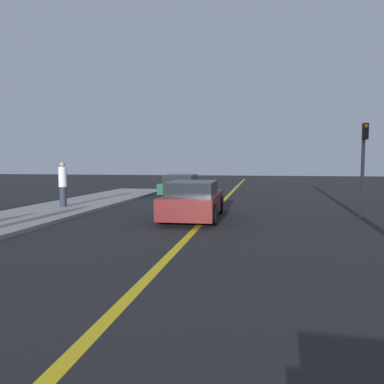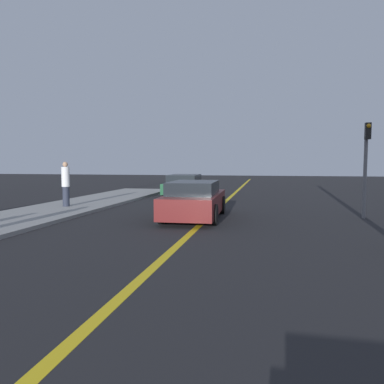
{
  "view_description": "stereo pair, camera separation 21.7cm",
  "coord_description": "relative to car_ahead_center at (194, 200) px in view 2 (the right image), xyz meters",
  "views": [
    {
      "loc": [
        1.84,
        4.54,
        1.94
      ],
      "look_at": [
        -0.15,
        15.37,
        1.06
      ],
      "focal_mm": 35.0,
      "sensor_mm": 36.0,
      "label": 1
    },
    {
      "loc": [
        2.05,
        4.58,
        1.94
      ],
      "look_at": [
        -0.15,
        15.37,
        1.06
      ],
      "focal_mm": 35.0,
      "sensor_mm": 36.0,
      "label": 2
    }
  ],
  "objects": [
    {
      "name": "road_center_line",
      "position": [
        0.43,
        0.81,
        -0.63
      ],
      "size": [
        0.2,
        60.0,
        0.01
      ],
      "color": "gold",
      "rests_on": "ground_plane"
    },
    {
      "name": "car_ahead_center",
      "position": [
        0.0,
        0.0,
        0.0
      ],
      "size": [
        1.96,
        4.44,
        1.29
      ],
      "rotation": [
        0.0,
        0.0,
        0.03
      ],
      "color": "maroon",
      "rests_on": "ground_plane"
    },
    {
      "name": "car_far_distant",
      "position": [
        -2.32,
        8.9,
        -0.02
      ],
      "size": [
        2.1,
        4.77,
        1.23
      ],
      "rotation": [
        0.0,
        0.0,
        0.03
      ],
      "color": "#144728",
      "rests_on": "ground_plane"
    },
    {
      "name": "pedestrian_by_sign",
      "position": [
        -5.69,
        1.42,
        0.42
      ],
      "size": [
        0.32,
        0.32,
        1.84
      ],
      "color": "#282D3D",
      "rests_on": "sidewalk_left"
    },
    {
      "name": "traffic_light",
      "position": [
        5.74,
        1.08,
        1.42
      ],
      "size": [
        0.18,
        0.4,
        3.26
      ],
      "color": "slate",
      "rests_on": "ground_plane"
    }
  ]
}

